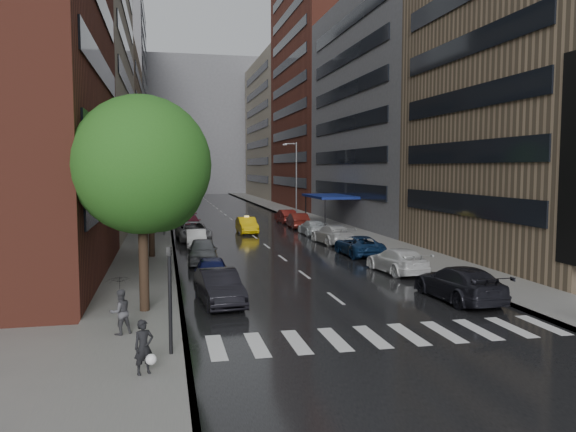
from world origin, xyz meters
name	(u,v)px	position (x,y,z in m)	size (l,w,h in m)	color
ground	(366,321)	(0.00, 0.00, 0.00)	(220.00, 220.00, 0.00)	gray
road	(227,216)	(0.00, 50.00, 0.01)	(14.00, 140.00, 0.01)	black
sidewalk_left	(154,217)	(-9.00, 50.00, 0.07)	(4.00, 140.00, 0.15)	gray
sidewalk_right	(296,214)	(9.00, 50.00, 0.07)	(4.00, 140.00, 0.15)	gray
crosswalk	(390,335)	(0.20, -2.00, 0.01)	(13.15, 2.80, 0.01)	silver
buildings_left	(107,94)	(-15.00, 58.79, 15.99)	(8.00, 108.00, 38.00)	maroon
buildings_right	(327,104)	(15.00, 56.70, 15.03)	(8.05, 109.10, 36.00)	#937A5B
building_far	(196,127)	(0.00, 118.00, 16.00)	(40.00, 14.00, 32.00)	slate
tree_near	(142,165)	(-8.60, 3.06, 6.18)	(5.67, 5.67, 9.03)	#382619
tree_mid	(150,155)	(-8.60, 17.77, 6.95)	(6.37, 6.37, 10.14)	#382619
tree_far	(154,168)	(-8.60, 32.66, 6.06)	(5.56, 5.56, 8.86)	#382619
taxi	(247,225)	(-0.27, 30.86, 0.75)	(1.58, 4.54, 1.50)	#DFB20B
parked_cars_left	(198,241)	(-5.40, 20.53, 0.76)	(3.00, 35.40, 1.57)	black
parked_cars_right	(343,239)	(5.40, 19.48, 0.74)	(2.60, 42.54, 1.60)	black
ped_bag_walker	(144,348)	(-8.36, -4.41, 0.91)	(0.70, 0.58, 1.59)	black
ped_black_umbrella	(120,300)	(-9.32, -0.22, 1.39)	(0.98, 0.98, 2.09)	#434247
traffic_light	(170,290)	(-7.60, -2.75, 2.23)	(0.18, 0.15, 3.45)	black
street_lamp_left	(164,181)	(-7.72, 30.00, 4.89)	(1.74, 0.22, 9.00)	gray
street_lamp_right	(296,178)	(7.72, 45.00, 4.89)	(1.74, 0.22, 9.00)	gray
awning	(330,196)	(8.98, 35.00, 3.13)	(4.00, 8.00, 3.12)	navy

